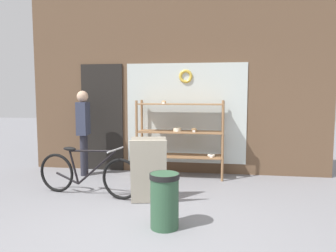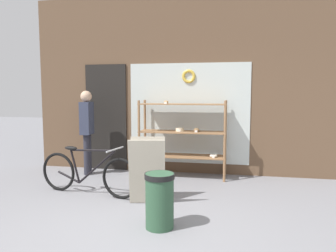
% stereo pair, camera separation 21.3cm
% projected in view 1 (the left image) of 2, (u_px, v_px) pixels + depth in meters
% --- Properties ---
extents(ground_plane, '(30.00, 30.00, 0.00)m').
position_uv_depth(ground_plane, '(140.00, 236.00, 3.56)').
color(ground_plane, gray).
extents(storefront_facade, '(5.77, 0.13, 3.40)m').
position_uv_depth(storefront_facade, '(174.00, 87.00, 6.27)').
color(storefront_facade, brown).
rests_on(storefront_facade, ground_plane).
extents(display_case, '(1.58, 0.45, 1.41)m').
position_uv_depth(display_case, '(181.00, 133.00, 5.97)').
color(display_case, '#8E6642').
rests_on(display_case, ground_plane).
extents(bicycle, '(1.71, 0.49, 0.74)m').
position_uv_depth(bicycle, '(87.00, 174.00, 4.91)').
color(bicycle, black).
rests_on(bicycle, ground_plane).
extents(sandwich_board, '(0.56, 0.47, 0.92)m').
position_uv_depth(sandwich_board, '(149.00, 171.00, 4.55)').
color(sandwich_board, '#B2A893').
rests_on(sandwich_board, ground_plane).
extents(pedestrian, '(0.21, 0.34, 1.58)m').
position_uv_depth(pedestrian, '(83.00, 126.00, 6.08)').
color(pedestrian, '#282833').
rests_on(pedestrian, ground_plane).
extents(trash_bin, '(0.34, 0.34, 0.64)m').
position_uv_depth(trash_bin, '(165.00, 198.00, 3.73)').
color(trash_bin, '#2D5138').
rests_on(trash_bin, ground_plane).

